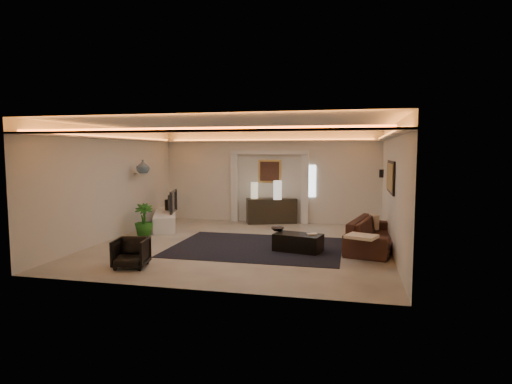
% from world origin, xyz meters
% --- Properties ---
extents(floor, '(7.00, 7.00, 0.00)m').
position_xyz_m(floor, '(0.00, 0.00, 0.00)').
color(floor, beige).
rests_on(floor, ground).
extents(ceiling, '(7.00, 7.00, 0.00)m').
position_xyz_m(ceiling, '(0.00, 0.00, 2.90)').
color(ceiling, white).
rests_on(ceiling, ground).
extents(wall_back, '(7.00, 0.00, 7.00)m').
position_xyz_m(wall_back, '(0.00, 3.50, 1.45)').
color(wall_back, silver).
rests_on(wall_back, ground).
extents(wall_front, '(7.00, 0.00, 7.00)m').
position_xyz_m(wall_front, '(0.00, -3.50, 1.45)').
color(wall_front, silver).
rests_on(wall_front, ground).
extents(wall_left, '(0.00, 7.00, 7.00)m').
position_xyz_m(wall_left, '(-3.50, 0.00, 1.45)').
color(wall_left, silver).
rests_on(wall_left, ground).
extents(wall_right, '(0.00, 7.00, 7.00)m').
position_xyz_m(wall_right, '(3.50, 0.00, 1.45)').
color(wall_right, silver).
rests_on(wall_right, ground).
extents(cove_soffit, '(7.00, 7.00, 0.04)m').
position_xyz_m(cove_soffit, '(0.00, 0.00, 2.62)').
color(cove_soffit, silver).
rests_on(cove_soffit, ceiling).
extents(daylight_slit, '(0.25, 0.03, 1.00)m').
position_xyz_m(daylight_slit, '(1.35, 3.48, 1.35)').
color(daylight_slit, white).
rests_on(daylight_slit, wall_back).
extents(area_rug, '(4.00, 3.00, 0.01)m').
position_xyz_m(area_rug, '(0.40, -0.20, 0.01)').
color(area_rug, black).
rests_on(area_rug, ground).
extents(pilaster_left, '(0.22, 0.20, 2.20)m').
position_xyz_m(pilaster_left, '(-1.15, 3.40, 1.10)').
color(pilaster_left, silver).
rests_on(pilaster_left, ground).
extents(pilaster_right, '(0.22, 0.20, 2.20)m').
position_xyz_m(pilaster_right, '(1.15, 3.40, 1.10)').
color(pilaster_right, silver).
rests_on(pilaster_right, ground).
extents(alcove_header, '(2.52, 0.20, 0.12)m').
position_xyz_m(alcove_header, '(0.00, 3.40, 2.25)').
color(alcove_header, silver).
rests_on(alcove_header, wall_back).
extents(painting_frame, '(0.74, 0.04, 0.74)m').
position_xyz_m(painting_frame, '(0.00, 3.47, 1.65)').
color(painting_frame, tan).
rests_on(painting_frame, wall_back).
extents(painting_canvas, '(0.62, 0.02, 0.62)m').
position_xyz_m(painting_canvas, '(0.00, 3.44, 1.65)').
color(painting_canvas, '#4C2D1E').
rests_on(painting_canvas, wall_back).
extents(art_panel_frame, '(0.04, 1.64, 0.74)m').
position_xyz_m(art_panel_frame, '(3.47, 0.30, 1.70)').
color(art_panel_frame, black).
rests_on(art_panel_frame, wall_right).
extents(art_panel_gold, '(0.02, 1.50, 0.62)m').
position_xyz_m(art_panel_gold, '(3.44, 0.30, 1.70)').
color(art_panel_gold, tan).
rests_on(art_panel_gold, wall_right).
extents(wall_sconce, '(0.12, 0.12, 0.22)m').
position_xyz_m(wall_sconce, '(3.38, 2.20, 1.68)').
color(wall_sconce, black).
rests_on(wall_sconce, wall_right).
extents(wall_niche, '(0.10, 0.55, 0.04)m').
position_xyz_m(wall_niche, '(-3.44, 1.40, 1.65)').
color(wall_niche, silver).
rests_on(wall_niche, wall_left).
extents(console, '(1.65, 1.00, 0.79)m').
position_xyz_m(console, '(0.10, 3.25, 0.40)').
color(console, black).
rests_on(console, ground).
extents(lamp_left, '(0.27, 0.27, 0.51)m').
position_xyz_m(lamp_left, '(-0.44, 3.17, 1.09)').
color(lamp_left, beige).
rests_on(lamp_left, console).
extents(lamp_right, '(0.29, 0.29, 0.59)m').
position_xyz_m(lamp_right, '(0.34, 3.00, 1.09)').
color(lamp_right, beige).
rests_on(lamp_right, console).
extents(media_ledge, '(1.52, 2.48, 0.46)m').
position_xyz_m(media_ledge, '(-2.93, 1.87, 0.22)').
color(media_ledge, white).
rests_on(media_ledge, ground).
extents(tv, '(1.14, 0.46, 0.66)m').
position_xyz_m(tv, '(-2.76, 1.85, 0.78)').
color(tv, black).
rests_on(tv, media_ledge).
extents(figurine, '(0.14, 0.14, 0.33)m').
position_xyz_m(figurine, '(-3.03, 2.24, 0.64)').
color(figurine, black).
rests_on(figurine, media_ledge).
extents(ginger_jar, '(0.46, 0.46, 0.38)m').
position_xyz_m(ginger_jar, '(-3.15, 0.98, 1.86)').
color(ginger_jar, '#515D69').
rests_on(ginger_jar, wall_niche).
extents(plant, '(0.66, 0.66, 0.87)m').
position_xyz_m(plant, '(-2.90, 0.49, 0.44)').
color(plant, '#225F18').
rests_on(plant, ground).
extents(sofa, '(2.58, 1.48, 0.71)m').
position_xyz_m(sofa, '(3.15, 0.25, 0.35)').
color(sofa, '#4F371E').
rests_on(sofa, ground).
extents(throw_blanket, '(0.72, 0.66, 0.06)m').
position_xyz_m(throw_blanket, '(2.81, -1.12, 0.55)').
color(throw_blanket, beige).
rests_on(throw_blanket, sofa).
extents(throw_pillow, '(0.24, 0.37, 0.36)m').
position_xyz_m(throw_pillow, '(3.15, 0.88, 0.55)').
color(throw_pillow, tan).
rests_on(throw_pillow, sofa).
extents(coffee_table, '(1.17, 0.81, 0.40)m').
position_xyz_m(coffee_table, '(1.42, -0.40, 0.20)').
color(coffee_table, '#2F2117').
rests_on(coffee_table, ground).
extents(bowl, '(0.37, 0.37, 0.08)m').
position_xyz_m(bowl, '(0.89, -0.11, 0.45)').
color(bowl, black).
rests_on(bowl, coffee_table).
extents(magazine, '(0.26, 0.22, 0.03)m').
position_xyz_m(magazine, '(1.74, -0.40, 0.42)').
color(magazine, '#FFE9CD').
rests_on(magazine, coffee_table).
extents(armchair, '(0.73, 0.75, 0.59)m').
position_xyz_m(armchair, '(-1.62, -2.49, 0.29)').
color(armchair, '#2B271E').
rests_on(armchair, ground).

